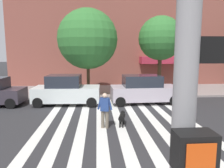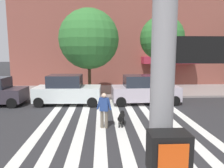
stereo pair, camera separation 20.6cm
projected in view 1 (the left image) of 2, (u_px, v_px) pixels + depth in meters
ground_plane at (118, 131)px, 9.39m from camera, size 160.00×160.00×0.00m
sidewalk_far at (107, 91)px, 19.04m from camera, size 80.00×6.00×0.15m
crosswalk_stripes at (122, 131)px, 9.41m from camera, size 7.65×12.98×0.01m
traffic_light_pole at (192, 40)px, 1.51m from camera, size 0.74×0.46×5.80m
parked_car_behind_first at (66, 91)px, 14.23m from camera, size 4.43×2.18×1.99m
parked_car_third_in_line at (143, 90)px, 14.60m from camera, size 4.59×2.15×1.94m
street_tree_nearest at (88, 39)px, 16.20m from camera, size 4.60×4.60×6.65m
street_tree_middle at (160, 38)px, 16.72m from camera, size 3.47×3.47×6.19m
pedestrian_dog_walker at (105, 108)px, 9.67m from camera, size 0.70×0.32×1.64m
dog_on_leash at (122, 117)px, 10.05m from camera, size 0.42×1.06×0.65m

